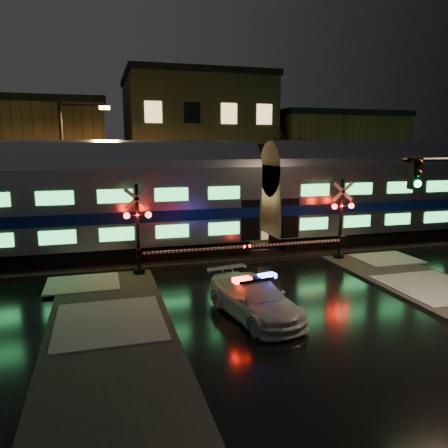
{
  "coord_description": "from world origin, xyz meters",
  "views": [
    {
      "loc": [
        -6.62,
        -17.23,
        5.91
      ],
      "look_at": [
        -0.96,
        2.5,
        2.2
      ],
      "focal_mm": 35.0,
      "sensor_mm": 36.0,
      "label": 1
    }
  ],
  "objects_px": {
    "crossing_signal_right": "(335,228)",
    "crossing_signal_left": "(146,239)",
    "streetlight": "(69,165)",
    "police_car": "(254,298)"
  },
  "relations": [
    {
      "from": "police_car",
      "to": "crossing_signal_right",
      "type": "xyz_separation_m",
      "value": [
        6.52,
        5.95,
        1.08
      ]
    },
    {
      "from": "crossing_signal_left",
      "to": "crossing_signal_right",
      "type": "bearing_deg",
      "value": 0.0
    },
    {
      "from": "police_car",
      "to": "crossing_signal_right",
      "type": "bearing_deg",
      "value": 32.0
    },
    {
      "from": "crossing_signal_left",
      "to": "streetlight",
      "type": "bearing_deg",
      "value": 117.85
    },
    {
      "from": "crossing_signal_right",
      "to": "crossing_signal_left",
      "type": "height_order",
      "value": "crossing_signal_right"
    },
    {
      "from": "police_car",
      "to": "crossing_signal_left",
      "type": "distance_m",
      "value": 6.78
    },
    {
      "from": "police_car",
      "to": "crossing_signal_left",
      "type": "bearing_deg",
      "value": 106.85
    },
    {
      "from": "streetlight",
      "to": "police_car",
      "type": "bearing_deg",
      "value": -62.43
    },
    {
      "from": "police_car",
      "to": "crossing_signal_right",
      "type": "relative_size",
      "value": 0.81
    },
    {
      "from": "crossing_signal_right",
      "to": "streetlight",
      "type": "distance_m",
      "value": 15.04
    }
  ]
}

